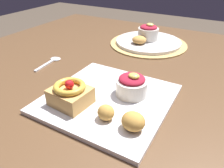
{
  "coord_description": "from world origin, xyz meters",
  "views": [
    {
      "loc": [
        0.28,
        -0.62,
        1.05
      ],
      "look_at": [
        0.05,
        -0.21,
        0.77
      ],
      "focal_mm": 34.36,
      "sensor_mm": 36.0,
      "label": 1
    }
  ],
  "objects": [
    {
      "name": "back_plate",
      "position": [
        -0.02,
        0.22,
        0.74
      ],
      "size": [
        0.28,
        0.28,
        0.01
      ],
      "primitive_type": "cylinder",
      "color": "white",
      "rests_on": "woven_placemat"
    },
    {
      "name": "woven_placemat",
      "position": [
        -0.02,
        0.22,
        0.73
      ],
      "size": [
        0.33,
        0.33,
        0.0
      ],
      "primitive_type": "cylinder",
      "color": "tan",
      "rests_on": "dining_table"
    },
    {
      "name": "back_ramekin",
      "position": [
        -0.03,
        0.23,
        0.78
      ],
      "size": [
        0.09,
        0.09,
        0.07
      ],
      "color": "silver",
      "rests_on": "back_plate"
    },
    {
      "name": "spoon",
      "position": [
        -0.25,
        -0.12,
        0.73
      ],
      "size": [
        0.04,
        0.13,
        0.0
      ],
      "rotation": [
        0.0,
        0.0,
        1.68
      ],
      "color": "silver",
      "rests_on": "dining_table"
    },
    {
      "name": "back_pastry",
      "position": [
        -0.04,
        0.17,
        0.76
      ],
      "size": [
        0.06,
        0.06,
        0.03
      ],
      "primitive_type": "ellipsoid",
      "color": "#C68E47",
      "rests_on": "back_plate"
    },
    {
      "name": "front_plate",
      "position": [
        0.05,
        -0.23,
        0.74
      ],
      "size": [
        0.3,
        0.3,
        0.01
      ],
      "primitive_type": "cube",
      "color": "white",
      "rests_on": "dining_table"
    },
    {
      "name": "dining_table",
      "position": [
        0.0,
        0.0,
        0.64
      ],
      "size": [
        1.3,
        1.05,
        0.73
      ],
      "color": "brown",
      "rests_on": "ground_plane"
    },
    {
      "name": "berry_ramekin",
      "position": [
        0.09,
        -0.19,
        0.77
      ],
      "size": [
        0.08,
        0.08,
        0.07
      ],
      "color": "silver",
      "rests_on": "front_plate"
    },
    {
      "name": "fritter_front",
      "position": [
        0.09,
        -0.31,
        0.76
      ],
      "size": [
        0.04,
        0.04,
        0.04
      ],
      "primitive_type": "ellipsoid",
      "color": "gold",
      "rests_on": "front_plate"
    },
    {
      "name": "fritter_middle",
      "position": [
        0.15,
        -0.31,
        0.76
      ],
      "size": [
        0.05,
        0.05,
        0.04
      ],
      "primitive_type": "ellipsoid",
      "color": "gold",
      "rests_on": "front_plate"
    },
    {
      "name": "cake_slice",
      "position": [
        -0.02,
        -0.3,
        0.77
      ],
      "size": [
        0.1,
        0.09,
        0.07
      ],
      "rotation": [
        0.0,
        0.0,
        -0.09
      ],
      "color": "tan",
      "rests_on": "front_plate"
    }
  ]
}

